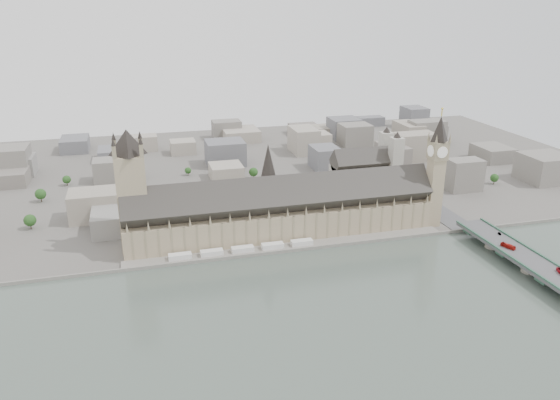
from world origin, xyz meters
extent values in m
plane|color=#595651|center=(0.00, 0.00, 0.00)|extent=(900.00, 900.00, 0.00)
plane|color=#49574D|center=(0.00, -165.00, 0.00)|extent=(600.00, 600.00, 0.00)
cube|color=gray|center=(0.00, -15.00, 1.50)|extent=(600.00, 1.50, 3.00)
cube|color=gray|center=(0.00, -7.50, 1.00)|extent=(270.00, 15.00, 2.00)
cube|color=silver|center=(-90.00, -7.00, 4.00)|extent=(18.00, 7.00, 4.00)
cube|color=silver|center=(-65.00, -7.00, 4.00)|extent=(18.00, 7.00, 4.00)
cube|color=silver|center=(-40.00, -7.00, 4.00)|extent=(18.00, 7.00, 4.00)
cube|color=silver|center=(-15.00, -7.00, 4.00)|extent=(18.00, 7.00, 4.00)
cube|color=silver|center=(10.00, -7.00, 4.00)|extent=(18.00, 7.00, 4.00)
cube|color=tan|center=(0.00, 20.00, 12.50)|extent=(265.00, 40.00, 25.00)
cube|color=#2C2827|center=(0.00, 20.00, 35.08)|extent=(265.00, 40.73, 40.73)
cube|color=tan|center=(138.00, 8.00, 31.00)|extent=(12.00, 12.00, 62.00)
cube|color=gray|center=(138.00, 8.00, 70.00)|extent=(14.00, 14.00, 16.00)
cylinder|color=white|center=(145.20, 8.00, 70.00)|extent=(0.60, 10.00, 10.00)
cylinder|color=white|center=(130.80, 8.00, 70.00)|extent=(0.60, 10.00, 10.00)
cylinder|color=white|center=(138.00, 15.20, 70.00)|extent=(10.00, 0.60, 10.00)
cylinder|color=white|center=(138.00, 0.80, 70.00)|extent=(10.00, 0.60, 10.00)
cone|color=black|center=(138.00, 8.00, 89.00)|extent=(17.00, 17.00, 22.00)
cylinder|color=yellow|center=(138.00, 8.00, 103.00)|extent=(1.00, 1.00, 6.00)
sphere|color=yellow|center=(138.00, 8.00, 106.50)|extent=(2.00, 2.00, 2.00)
cone|color=gray|center=(144.50, 14.50, 82.00)|extent=(2.40, 2.40, 8.00)
cone|color=gray|center=(131.50, 14.50, 82.00)|extent=(2.40, 2.40, 8.00)
cone|color=gray|center=(144.50, 1.50, 82.00)|extent=(2.40, 2.40, 8.00)
cone|color=gray|center=(131.50, 1.50, 82.00)|extent=(2.40, 2.40, 8.00)
cube|color=tan|center=(-122.00, 26.00, 40.00)|extent=(23.00, 23.00, 80.00)
cone|color=black|center=(-122.00, 26.00, 90.00)|extent=(30.00, 30.00, 20.00)
cylinder|color=gray|center=(-10.00, 26.00, 43.00)|extent=(12.00, 12.00, 20.00)
cone|color=black|center=(-10.00, 26.00, 67.00)|extent=(13.00, 13.00, 28.00)
cube|color=#474749|center=(162.00, -87.50, 5.12)|extent=(25.00, 325.00, 10.25)
cube|color=#A3A092|center=(105.00, 95.00, 17.00)|extent=(60.00, 28.00, 34.00)
cube|color=#2C2827|center=(105.00, 95.00, 39.00)|extent=(60.00, 28.28, 28.28)
cube|color=#A3A092|center=(137.00, 107.00, 32.00)|extent=(12.00, 12.00, 64.00)
cube|color=#A3A092|center=(137.00, 83.00, 32.00)|extent=(12.00, 12.00, 64.00)
imported|color=#B11B14|center=(158.58, -72.43, 11.91)|extent=(6.83, 12.17, 3.33)
imported|color=gray|center=(168.88, -47.75, 10.98)|extent=(2.90, 4.68, 1.46)
camera|label=1|loc=(-115.23, -400.42, 191.84)|focal=35.00mm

